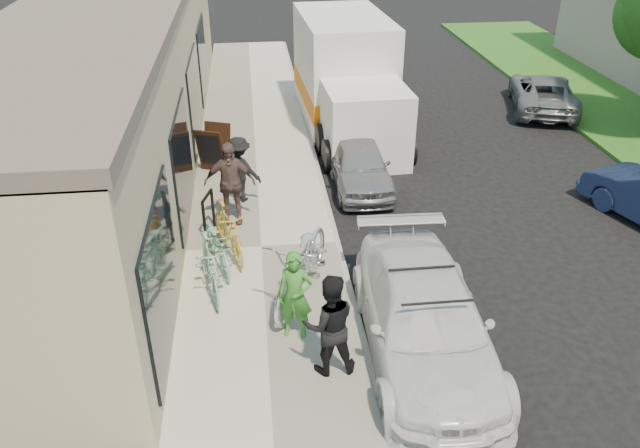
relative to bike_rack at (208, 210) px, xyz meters
name	(u,v)px	position (x,y,z in m)	size (l,w,h in m)	color
ground	(390,342)	(3.04, -3.65, -0.69)	(120.00, 120.00, 0.00)	black
sidewalk	(261,249)	(1.04, -0.65, -0.62)	(3.00, 34.00, 0.15)	beige
curb	(337,245)	(2.59, -0.65, -0.63)	(0.12, 34.00, 0.13)	#A39B95
storefront	(121,82)	(-2.21, 4.34, 1.43)	(3.60, 20.00, 4.22)	tan
bike_rack	(208,210)	(0.00, 0.00, 0.00)	(0.22, 0.62, 0.90)	black
sandwich_board	(214,148)	(0.01, 3.19, 0.03)	(0.89, 0.89, 1.13)	black
sedan_white	(424,319)	(3.49, -3.94, -0.03)	(2.05, 4.67, 1.37)	silver
sedan_silver	(359,164)	(3.50, 2.19, -0.12)	(1.35, 3.35, 1.14)	gray
moving_truck	(347,81)	(3.79, 6.19, 0.69)	(2.65, 6.46, 3.13)	silver
far_car_gray	(543,93)	(10.25, 6.98, -0.14)	(1.84, 4.00, 1.11)	#5D6062
tandem_bike	(303,263)	(1.73, -2.37, 0.12)	(0.89, 2.54, 1.34)	silver
woman_rider	(295,296)	(1.51, -3.43, 0.23)	(0.56, 0.37, 1.54)	#38872D
man_standing	(329,325)	(1.95, -4.29, 0.29)	(0.81, 0.63, 1.67)	black
cruiser_bike_a	(210,266)	(0.11, -2.07, -0.02)	(0.49, 1.74, 1.04)	#7FBEA5
cruiser_bike_b	(218,244)	(0.22, -1.21, -0.10)	(0.59, 1.70, 0.89)	#7FBEA5
cruiser_bike_c	(228,232)	(0.41, -0.88, -0.02)	(0.49, 1.73, 1.04)	gold
bystander_a	(239,169)	(0.65, 1.44, 0.22)	(0.98, 0.57, 1.52)	black
bystander_b	(230,183)	(0.45, 0.46, 0.36)	(1.06, 0.44, 1.81)	brown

